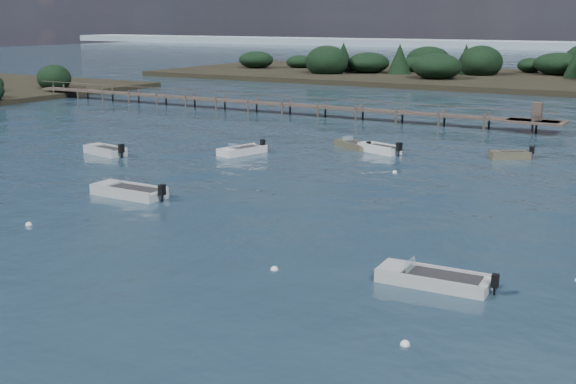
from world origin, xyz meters
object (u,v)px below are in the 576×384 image
Objects in this scene: dinghy_mid_grey at (129,193)px; dinghy_mid_white_a at (433,281)px; jetty at (286,105)px; tender_far_white at (380,150)px; dinghy_extra_b at (242,152)px; dinghy_extra_a at (353,146)px; tender_far_grey_b at (510,156)px; tender_far_grey at (105,152)px.

dinghy_mid_white_a is at bearing -13.53° from dinghy_mid_grey.
tender_far_white is at bearing -42.15° from jetty.
dinghy_extra_b is 8.95m from dinghy_extra_a.
dinghy_extra_a is 21.36m from jetty.
tender_far_grey_b reaches higher than dinghy_extra_a.
tender_far_grey reaches higher than dinghy_mid_grey.
tender_far_grey is 1.10× the size of dinghy_extra_a.
jetty is (-8.91, 21.68, 0.83)m from dinghy_extra_b.
dinghy_extra_b is at bearing -67.65° from jetty.
dinghy_extra_a is at bearing -171.07° from tender_far_grey_b.
dinghy_mid_white_a is at bearing -62.57° from tender_far_white.
tender_far_grey is (-30.23, 13.64, 0.04)m from dinghy_mid_white_a.
dinghy_mid_grey is (-16.04, -22.58, 0.01)m from tender_far_grey_b.
tender_far_grey_b is 29.82m from tender_far_grey.
tender_far_grey reaches higher than dinghy_extra_a.
dinghy_extra_a is (-11.66, -1.83, -0.01)m from tender_far_grey_b.
dinghy_extra_a is 0.06× the size of jetty.
tender_far_grey is 0.06× the size of jetty.
jetty reaches higher than dinghy_extra_b.
dinghy_mid_grey is 21.20m from dinghy_extra_a.
dinghy_extra_b is 10.21m from tender_far_grey.
tender_far_grey_b is at bearing 16.03° from tender_far_white.
tender_far_grey_b is 0.63× the size of dinghy_mid_grey.
tender_far_grey is at bearing -147.52° from tender_far_white.
tender_far_white is 0.06× the size of jetty.
jetty reaches higher than dinghy_extra_a.
tender_far_grey_b is 0.05× the size of jetty.
dinghy_mid_grey is (-6.94, -19.96, -0.02)m from tender_far_white.
dinghy_extra_b is 14.32m from dinghy_mid_grey.
dinghy_mid_white_a is 1.20× the size of tender_far_white.
dinghy_mid_grey is at bearing 166.47° from dinghy_mid_white_a.
tender_far_grey is at bearing 155.71° from dinghy_mid_white_a.
tender_far_grey_b is at bearing 97.78° from dinghy_mid_white_a.
jetty is at bearing 153.49° from tender_far_grey_b.
tender_far_white is 23.75m from jetty.
dinghy_mid_grey is at bearing -73.47° from jetty.
tender_far_white reaches higher than dinghy_mid_white_a.
tender_far_grey is (-17.40, -11.08, -0.00)m from tender_far_white.
tender_far_grey reaches higher than tender_far_grey_b.
dinghy_extra_b is 1.05× the size of tender_far_grey.
dinghy_mid_white_a is 50.78m from jetty.
tender_far_white is 20.62m from tender_far_grey.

